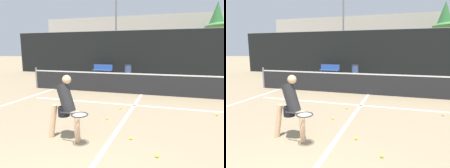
# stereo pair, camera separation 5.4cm
# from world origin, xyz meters

# --- Properties ---
(court_service_line) EXTENTS (8.25, 0.10, 0.01)m
(court_service_line) POSITION_xyz_m (0.00, 5.61, 0.00)
(court_service_line) COLOR white
(court_service_line) RESTS_ON ground
(court_center_mark) EXTENTS (0.10, 6.46, 0.01)m
(court_center_mark) POSITION_xyz_m (0.00, 4.23, 0.00)
(court_center_mark) COLOR white
(court_center_mark) RESTS_ON ground
(court_sideline_left) EXTENTS (0.10, 7.46, 0.01)m
(court_sideline_left) POSITION_xyz_m (-4.51, 4.23, 0.00)
(court_sideline_left) COLOR white
(court_sideline_left) RESTS_ON ground
(net) EXTENTS (11.09, 0.09, 1.07)m
(net) POSITION_xyz_m (0.00, 7.46, 0.51)
(net) COLOR slate
(net) RESTS_ON ground
(fence_back) EXTENTS (24.00, 0.06, 3.45)m
(fence_back) POSITION_xyz_m (0.00, 14.06, 1.72)
(fence_back) COLOR black
(fence_back) RESTS_ON ground
(player_practicing) EXTENTS (1.11, 0.56, 1.46)m
(player_practicing) POSITION_xyz_m (-0.93, 2.41, 0.80)
(player_practicing) COLOR #DBAD84
(player_practicing) RESTS_ON ground
(tennis_ball_scattered_0) EXTENTS (0.07, 0.07, 0.07)m
(tennis_ball_scattered_0) POSITION_xyz_m (0.43, 2.83, 0.03)
(tennis_ball_scattered_0) COLOR #D1E033
(tennis_ball_scattered_0) RESTS_ON ground
(tennis_ball_scattered_2) EXTENTS (0.07, 0.07, 0.07)m
(tennis_ball_scattered_2) POSITION_xyz_m (2.62, 5.20, 0.03)
(tennis_ball_scattered_2) COLOR #D1E033
(tennis_ball_scattered_2) RESTS_ON ground
(tennis_ball_scattered_3) EXTENTS (0.07, 0.07, 0.07)m
(tennis_ball_scattered_3) POSITION_xyz_m (1.04, 2.23, 0.03)
(tennis_ball_scattered_3) COLOR #D1E033
(tennis_ball_scattered_3) RESTS_ON ground
(tennis_ball_scattered_4) EXTENTS (0.07, 0.07, 0.07)m
(tennis_ball_scattered_4) POSITION_xyz_m (-0.37, 5.05, 0.03)
(tennis_ball_scattered_4) COLOR #D1E033
(tennis_ball_scattered_4) RESTS_ON ground
(tennis_ball_scattered_6) EXTENTS (0.07, 0.07, 0.07)m
(tennis_ball_scattered_6) POSITION_xyz_m (-0.50, 3.94, 0.03)
(tennis_ball_scattered_6) COLOR #D1E033
(tennis_ball_scattered_6) RESTS_ON ground
(courtside_bench) EXTENTS (1.56, 0.47, 0.86)m
(courtside_bench) POSITION_xyz_m (-3.86, 13.20, 0.47)
(courtside_bench) COLOR #2D519E
(courtside_bench) RESTS_ON ground
(trash_bin) EXTENTS (0.51, 0.51, 0.91)m
(trash_bin) POSITION_xyz_m (-1.85, 13.13, 0.46)
(trash_bin) COLOR #384C7F
(trash_bin) RESTS_ON ground
(parked_car) EXTENTS (1.69, 4.06, 1.38)m
(parked_car) POSITION_xyz_m (-3.55, 17.17, 0.58)
(parked_car) COLOR maroon
(parked_car) RESTS_ON ground
(floodlight_mast) EXTENTS (1.10, 0.24, 8.59)m
(floodlight_mast) POSITION_xyz_m (-4.35, 18.81, 5.45)
(floodlight_mast) COLOR slate
(floodlight_mast) RESTS_ON ground
(tree_mid) EXTENTS (2.70, 2.70, 7.21)m
(tree_mid) POSITION_xyz_m (5.78, 23.91, 5.08)
(tree_mid) COLOR brown
(tree_mid) RESTS_ON ground
(building_far) EXTENTS (36.00, 2.40, 6.73)m
(building_far) POSITION_xyz_m (0.00, 28.68, 3.36)
(building_far) COLOR #B2ADA3
(building_far) RESTS_ON ground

